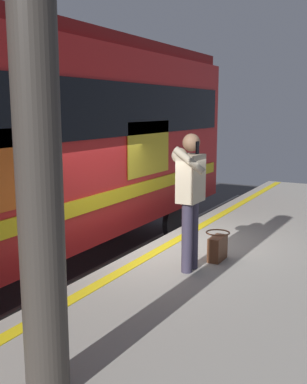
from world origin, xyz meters
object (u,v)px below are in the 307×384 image
(passenger, at_px, (190,191))
(station_column, at_px, (37,120))
(handbag, at_px, (218,247))
(train_carriage, at_px, (16,138))

(passenger, distance_m, station_column, 3.05)
(handbag, relative_size, station_column, 0.10)
(handbag, bearing_deg, passenger, -18.52)
(train_carriage, bearing_deg, handbag, 92.49)
(passenger, relative_size, station_column, 0.44)
(passenger, height_order, handbag, passenger)
(passenger, height_order, station_column, station_column)
(handbag, xyz_separation_m, station_column, (3.44, -0.01, 1.80))
(train_carriage, xyz_separation_m, handbag, (-0.15, 3.50, -1.40))
(handbag, height_order, station_column, station_column)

